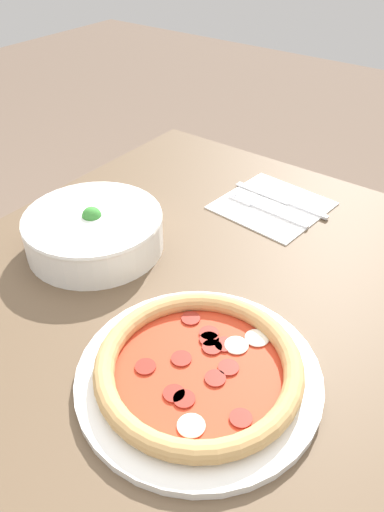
{
  "coord_description": "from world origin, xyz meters",
  "views": [
    {
      "loc": [
        -0.33,
        -0.36,
        1.27
      ],
      "look_at": [
        0.18,
        0.01,
        0.79
      ],
      "focal_mm": 35.0,
      "sensor_mm": 36.0,
      "label": 1
    }
  ],
  "objects_px": {
    "bowl": "(94,229)",
    "pizza": "(197,372)",
    "knife": "(284,201)",
    "fork": "(268,211)"
  },
  "relations": [
    {
      "from": "bowl",
      "to": "knife",
      "type": "relative_size",
      "value": 1.13
    },
    {
      "from": "pizza",
      "to": "knife",
      "type": "relative_size",
      "value": 1.51
    },
    {
      "from": "knife",
      "to": "bowl",
      "type": "bearing_deg",
      "value": 62.81
    },
    {
      "from": "pizza",
      "to": "fork",
      "type": "relative_size",
      "value": 1.79
    },
    {
      "from": "pizza",
      "to": "bowl",
      "type": "bearing_deg",
      "value": 67.41
    },
    {
      "from": "pizza",
      "to": "bowl",
      "type": "distance_m",
      "value": 0.33
    },
    {
      "from": "bowl",
      "to": "knife",
      "type": "bearing_deg",
      "value": -30.57
    },
    {
      "from": "bowl",
      "to": "pizza",
      "type": "bearing_deg",
      "value": -112.59
    },
    {
      "from": "pizza",
      "to": "fork",
      "type": "bearing_deg",
      "value": 17.48
    },
    {
      "from": "fork",
      "to": "knife",
      "type": "height_order",
      "value": "same"
    }
  ]
}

